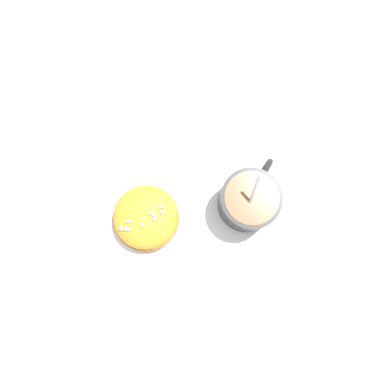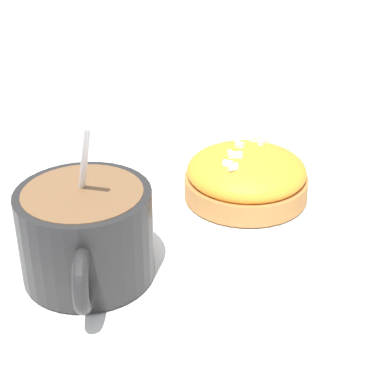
# 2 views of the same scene
# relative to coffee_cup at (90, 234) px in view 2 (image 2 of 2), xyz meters

# --- Properties ---
(ground_plane) EXTENTS (3.00, 3.00, 0.00)m
(ground_plane) POSITION_rel_coffee_cup_xyz_m (0.07, 0.01, -0.04)
(ground_plane) COLOR #B2B2B7
(paper_napkin) EXTENTS (0.32, 0.32, 0.00)m
(paper_napkin) POSITION_rel_coffee_cup_xyz_m (0.07, 0.01, -0.03)
(paper_napkin) COLOR white
(paper_napkin) RESTS_ON ground_plane
(coffee_cup) EXTENTS (0.08, 0.10, 0.11)m
(coffee_cup) POSITION_rel_coffee_cup_xyz_m (0.00, 0.00, 0.00)
(coffee_cup) COLOR black
(coffee_cup) RESTS_ON paper_napkin
(frosted_pastry) EXTENTS (0.10, 0.10, 0.04)m
(frosted_pastry) POSITION_rel_coffee_cup_xyz_m (0.15, 0.02, -0.02)
(frosted_pastry) COLOR #B2753D
(frosted_pastry) RESTS_ON paper_napkin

